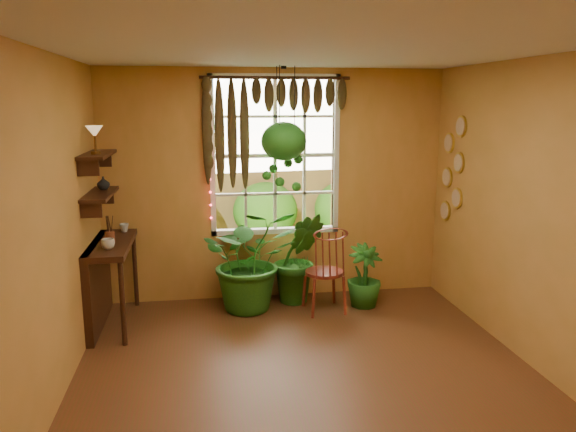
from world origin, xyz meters
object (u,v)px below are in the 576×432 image
potted_plant_mid (299,258)px  windsor_chair (325,283)px  potted_plant_left (251,259)px  counter_ledge (102,275)px  hanging_basket (284,144)px

potted_plant_mid → windsor_chair: bearing=-55.5°
windsor_chair → potted_plant_left: 0.88m
potted_plant_left → potted_plant_mid: (0.57, 0.14, -0.05)m
counter_ledge → hanging_basket: (1.97, 0.36, 1.31)m
counter_ledge → hanging_basket: 2.39m
windsor_chair → potted_plant_mid: 0.47m
windsor_chair → hanging_basket: bearing=135.3°
counter_ledge → potted_plant_left: bearing=8.5°
potted_plant_mid → potted_plant_left: bearing=-166.5°
counter_ledge → hanging_basket: hanging_basket is taller
potted_plant_left → hanging_basket: (0.40, 0.12, 1.27)m
hanging_basket → counter_ledge: bearing=-169.7°
potted_plant_mid → counter_ledge: bearing=-170.1°
counter_ledge → potted_plant_mid: (2.14, 0.37, -0.02)m
counter_ledge → windsor_chair: size_ratio=1.05×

